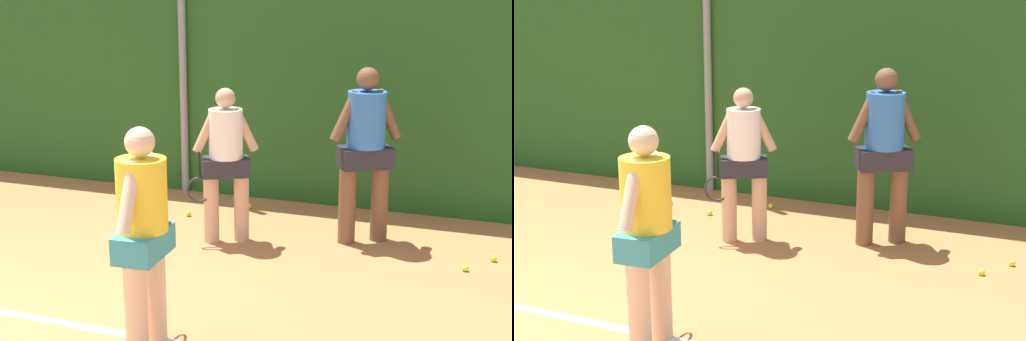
% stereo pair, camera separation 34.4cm
% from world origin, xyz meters
% --- Properties ---
extents(ground_plane, '(31.18, 31.18, 0.00)m').
position_xyz_m(ground_plane, '(0.00, 1.56, 0.00)').
color(ground_plane, '#C67542').
extents(hedge_fence_backdrop, '(20.27, 0.25, 3.35)m').
position_xyz_m(hedge_fence_backdrop, '(0.00, 5.33, 1.67)').
color(hedge_fence_backdrop, '#23511E').
rests_on(hedge_fence_backdrop, ground_plane).
extents(fence_post_center, '(0.10, 0.10, 3.67)m').
position_xyz_m(fence_post_center, '(0.00, 5.16, 1.84)').
color(fence_post_center, gray).
rests_on(fence_post_center, ground_plane).
extents(player_foreground_near, '(0.38, 0.81, 1.77)m').
position_xyz_m(player_foreground_near, '(1.63, 1.02, 0.99)').
color(player_foreground_near, beige).
rests_on(player_foreground_near, ground_plane).
extents(player_midcourt, '(0.69, 0.49, 1.68)m').
position_xyz_m(player_midcourt, '(1.26, 3.54, 0.94)').
color(player_midcourt, tan).
rests_on(player_midcourt, ground_plane).
extents(player_backcourt_far, '(0.70, 0.57, 1.90)m').
position_xyz_m(player_backcourt_far, '(2.65, 4.05, 1.07)').
color(player_backcourt_far, brown).
rests_on(player_backcourt_far, ground_plane).
extents(tennis_ball_1, '(0.07, 0.07, 0.07)m').
position_xyz_m(tennis_ball_1, '(0.49, 4.19, 0.03)').
color(tennis_ball_1, '#CCDB33').
rests_on(tennis_ball_1, ground_plane).
extents(tennis_ball_4, '(0.07, 0.07, 0.07)m').
position_xyz_m(tennis_ball_4, '(1.07, 4.73, 0.03)').
color(tennis_ball_4, '#CCDB33').
rests_on(tennis_ball_4, ground_plane).
extents(tennis_ball_5, '(0.07, 0.07, 0.07)m').
position_xyz_m(tennis_ball_5, '(3.80, 3.53, 0.03)').
color(tennis_ball_5, '#CCDB33').
rests_on(tennis_ball_5, ground_plane).
extents(tennis_ball_10, '(0.07, 0.07, 0.07)m').
position_xyz_m(tennis_ball_10, '(4.04, 3.90, 0.03)').
color(tennis_ball_10, '#CCDB33').
rests_on(tennis_ball_10, ground_plane).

